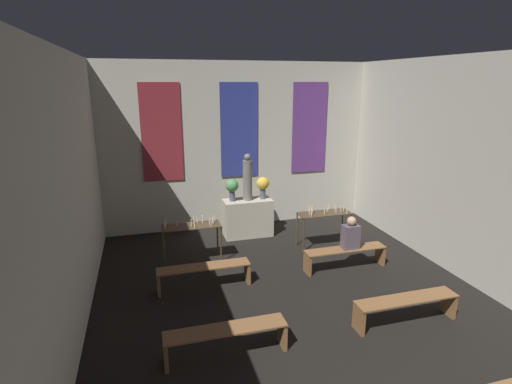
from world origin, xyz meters
TOP-DOWN VIEW (x-y plane):
  - wall_back at (0.00, 9.42)m, footprint 7.57×0.16m
  - wall_left at (-3.73, 4.68)m, footprint 0.12×9.61m
  - wall_right at (3.73, 4.68)m, footprint 0.12×9.61m
  - altar at (0.00, 8.48)m, footprint 1.27×0.58m
  - statue at (0.00, 8.48)m, footprint 0.24×0.24m
  - flower_vase_left at (-0.41, 8.48)m, footprint 0.33×0.33m
  - flower_vase_right at (0.41, 8.48)m, footprint 0.33×0.33m
  - candle_rack_left at (-1.63, 7.27)m, footprint 1.31×0.49m
  - candle_rack_right at (1.63, 7.27)m, footprint 1.31×0.49m
  - pew_second_left at (-1.55, 3.85)m, footprint 1.83×0.36m
  - pew_second_right at (1.55, 3.85)m, footprint 1.83×0.36m
  - pew_back_left at (-1.55, 6.00)m, footprint 1.83×0.36m
  - pew_back_right at (1.55, 6.00)m, footprint 1.83×0.36m
  - person_seated at (1.66, 6.00)m, footprint 0.36×0.24m

SIDE VIEW (x-z plane):
  - pew_second_left at x=-1.55m, z-range 0.10..0.57m
  - pew_second_right at x=1.55m, z-range 0.10..0.57m
  - pew_back_left at x=-1.55m, z-range 0.10..0.57m
  - pew_back_right at x=1.55m, z-range 0.10..0.57m
  - altar at x=0.00m, z-range 0.00..0.99m
  - candle_rack_right at x=1.63m, z-range 0.23..1.30m
  - candle_rack_left at x=-1.63m, z-range 0.22..1.30m
  - person_seated at x=1.66m, z-range 0.42..1.15m
  - flower_vase_left at x=-0.41m, z-range 1.08..1.66m
  - flower_vase_right at x=0.41m, z-range 1.08..1.66m
  - statue at x=0.00m, z-range 0.95..2.17m
  - wall_left at x=-3.73m, z-range 0.00..4.51m
  - wall_right at x=3.73m, z-range 0.00..4.51m
  - wall_back at x=0.00m, z-range 0.02..4.53m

